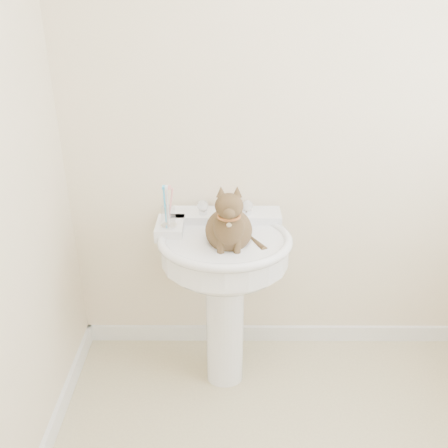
{
  "coord_description": "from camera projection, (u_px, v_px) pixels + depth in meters",
  "views": [
    {
      "loc": [
        -0.35,
        -1.09,
        1.78
      ],
      "look_at": [
        -0.36,
        0.78,
        0.86
      ],
      "focal_mm": 40.0,
      "sensor_mm": 36.0,
      "label": 1
    }
  ],
  "objects": [
    {
      "name": "wall_back",
      "position": [
        305.0,
        113.0,
        2.2
      ],
      "size": [
        2.2,
        0.0,
        2.5
      ],
      "primitive_type": null,
      "color": "beige",
      "rests_on": "ground"
    },
    {
      "name": "baseboard_back",
      "position": [
        290.0,
        333.0,
        2.72
      ],
      "size": [
        2.2,
        0.02,
        0.09
      ],
      "primitive_type": "cube",
      "color": "white",
      "rests_on": "floor"
    },
    {
      "name": "pedestal_sink",
      "position": [
        224.0,
        266.0,
        2.2
      ],
      "size": [
        0.59,
        0.58,
        0.82
      ],
      "color": "white",
      "rests_on": "floor"
    },
    {
      "name": "faucet",
      "position": [
        225.0,
        208.0,
        2.24
      ],
      "size": [
        0.28,
        0.12,
        0.14
      ],
      "color": "silver",
      "rests_on": "pedestal_sink"
    },
    {
      "name": "soap_bar",
      "position": [
        229.0,
        205.0,
        2.33
      ],
      "size": [
        0.09,
        0.06,
        0.03
      ],
      "primitive_type": "cube",
      "rotation": [
        0.0,
        0.0,
        -0.03
      ],
      "color": "orange",
      "rests_on": "pedestal_sink"
    },
    {
      "name": "toothbrush_cup",
      "position": [
        168.0,
        216.0,
        2.14
      ],
      "size": [
        0.07,
        0.07,
        0.19
      ],
      "rotation": [
        0.0,
        0.0,
        -0.02
      ],
      "color": "silver",
      "rests_on": "pedestal_sink"
    },
    {
      "name": "cat",
      "position": [
        229.0,
        227.0,
        2.06
      ],
      "size": [
        0.22,
        0.27,
        0.4
      ],
      "rotation": [
        0.0,
        0.0,
        0.0
      ],
      "color": "brown",
      "rests_on": "pedestal_sink"
    }
  ]
}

